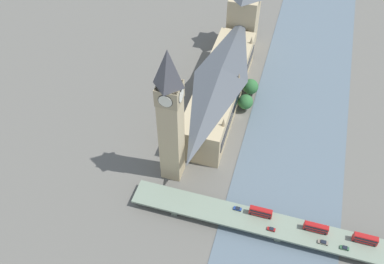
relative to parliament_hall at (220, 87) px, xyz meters
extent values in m
plane|color=#605E56|center=(-14.73, 8.00, -13.91)|extent=(600.00, 600.00, 0.00)
cube|color=slate|center=(-49.49, 8.00, -13.76)|extent=(57.52, 360.00, 0.30)
cube|color=tan|center=(0.06, 0.00, -3.02)|extent=(23.56, 101.15, 21.78)
cube|color=black|center=(-11.88, 0.00, -1.93)|extent=(0.40, 93.06, 6.53)
pyramid|color=#474C51|center=(0.06, 0.00, 10.98)|extent=(23.09, 99.13, 6.23)
cone|color=#9E8966|center=(-10.73, -38.44, 10.37)|extent=(2.20, 2.20, 5.00)
cone|color=#9E8966|center=(-10.73, 0.00, 10.37)|extent=(2.20, 2.20, 5.00)
cone|color=#9E8966|center=(-10.73, 38.44, 10.37)|extent=(2.20, 2.20, 5.00)
cube|color=tan|center=(10.80, 59.74, 17.08)|extent=(10.34, 10.34, 61.99)
cube|color=tan|center=(10.80, 59.74, 43.43)|extent=(10.96, 10.96, 9.30)
cylinder|color=black|center=(5.46, 59.74, 43.43)|extent=(0.50, 6.84, 6.84)
cylinder|color=silver|center=(5.35, 59.74, 43.43)|extent=(0.62, 6.33, 6.33)
cylinder|color=black|center=(16.15, 59.74, 43.43)|extent=(0.50, 6.84, 6.84)
cylinder|color=silver|center=(16.25, 59.74, 43.43)|extent=(0.62, 6.33, 6.33)
cylinder|color=black|center=(10.80, 54.40, 43.43)|extent=(6.84, 0.50, 6.84)
cylinder|color=silver|center=(10.80, 54.29, 43.43)|extent=(6.33, 0.62, 6.33)
cylinder|color=black|center=(10.80, 65.09, 43.43)|extent=(6.84, 0.50, 6.84)
cylinder|color=silver|center=(10.80, 65.19, 43.43)|extent=(6.33, 0.62, 6.33)
pyramid|color=#424247|center=(10.80, 59.74, 57.61)|extent=(10.54, 10.54, 19.08)
cube|color=tan|center=(0.06, -64.37, 5.70)|extent=(19.59, 19.59, 39.22)
cube|color=#5D6A59|center=(-49.49, 79.77, -12.04)|extent=(3.00, 11.66, 3.74)
cube|color=#5D6A59|center=(1.98, 79.77, -12.04)|extent=(3.00, 11.66, 3.74)
cube|color=gray|center=(-49.49, 79.77, -9.57)|extent=(147.04, 13.72, 1.20)
cube|color=red|center=(-39.15, 76.26, -7.52)|extent=(11.17, 2.44, 2.02)
cube|color=black|center=(-39.15, 76.26, -7.12)|extent=(10.05, 2.50, 0.89)
cube|color=red|center=(-39.15, 76.26, -5.32)|extent=(10.94, 2.44, 2.37)
cube|color=black|center=(-39.15, 76.26, -5.21)|extent=(10.05, 2.50, 1.14)
cube|color=#A01515|center=(-39.15, 76.26, -4.06)|extent=(10.83, 2.32, 0.16)
cylinder|color=black|center=(-34.45, 75.15, -8.42)|extent=(1.11, 0.28, 1.11)
cylinder|color=black|center=(-34.45, 77.37, -8.42)|extent=(1.11, 0.28, 1.11)
cylinder|color=black|center=(-43.73, 75.15, -8.42)|extent=(1.11, 0.28, 1.11)
cylinder|color=black|center=(-43.73, 77.37, -8.42)|extent=(1.11, 0.28, 1.11)
cube|color=red|center=(-87.82, 76.96, -7.52)|extent=(11.04, 2.54, 2.05)
cube|color=black|center=(-87.82, 76.96, -7.11)|extent=(9.94, 2.60, 0.90)
cube|color=red|center=(-87.82, 76.96, -5.29)|extent=(10.82, 2.54, 2.40)
cube|color=black|center=(-87.82, 76.96, -5.17)|extent=(9.94, 2.60, 1.15)
cube|color=#A01515|center=(-87.82, 76.96, -4.01)|extent=(10.71, 2.41, 0.16)
cylinder|color=black|center=(-83.17, 75.80, -8.43)|extent=(1.08, 0.28, 1.08)
cylinder|color=black|center=(-83.17, 78.12, -8.43)|extent=(1.08, 0.28, 1.08)
cylinder|color=black|center=(-92.36, 75.80, -8.43)|extent=(1.08, 0.28, 1.08)
cylinder|color=black|center=(-92.36, 78.12, -8.43)|extent=(1.08, 0.28, 1.08)
cube|color=red|center=(-65.55, 77.30, -7.56)|extent=(11.46, 2.46, 1.91)
cube|color=black|center=(-65.55, 77.30, -7.18)|extent=(10.31, 2.52, 0.84)
cube|color=red|center=(-65.55, 77.30, -5.48)|extent=(11.23, 2.46, 2.24)
cube|color=black|center=(-65.55, 77.30, -5.37)|extent=(10.31, 2.52, 1.08)
cube|color=#A01515|center=(-65.55, 77.30, -4.28)|extent=(11.11, 2.34, 0.16)
cylinder|color=black|center=(-60.75, 76.18, -8.40)|extent=(1.15, 0.28, 1.15)
cylinder|color=black|center=(-60.75, 78.42, -8.40)|extent=(1.15, 0.28, 1.15)
cylinder|color=black|center=(-70.25, 76.18, -8.40)|extent=(1.15, 0.28, 1.15)
cylinder|color=black|center=(-70.25, 78.42, -8.40)|extent=(1.15, 0.28, 1.15)
cube|color=maroon|center=(-45.65, 82.89, -8.41)|extent=(3.89, 1.73, 0.61)
cube|color=black|center=(-45.77, 82.89, -7.88)|extent=(2.02, 1.56, 0.44)
cylinder|color=black|center=(-44.21, 82.11, -8.62)|extent=(0.72, 0.22, 0.72)
cylinder|color=black|center=(-44.21, 83.66, -8.62)|extent=(0.72, 0.22, 0.72)
cylinder|color=black|center=(-47.09, 82.11, -8.62)|extent=(0.72, 0.22, 0.72)
cylinder|color=black|center=(-47.09, 83.66, -8.62)|extent=(0.72, 0.22, 0.72)
cube|color=#2D5638|center=(-79.34, 82.97, -8.48)|extent=(4.09, 1.83, 0.56)
cube|color=black|center=(-79.46, 82.97, -7.97)|extent=(2.13, 1.65, 0.45)
cylinder|color=black|center=(-77.72, 82.15, -8.67)|extent=(0.61, 0.22, 0.61)
cylinder|color=black|center=(-77.72, 83.80, -8.67)|extent=(0.61, 0.22, 0.61)
cylinder|color=black|center=(-80.96, 82.15, -8.67)|extent=(0.61, 0.22, 0.61)
cylinder|color=black|center=(-80.96, 83.80, -8.67)|extent=(0.61, 0.22, 0.61)
cube|color=slate|center=(-69.65, 82.96, -8.44)|extent=(4.75, 1.82, 0.60)
cube|color=black|center=(-69.80, 82.96, -7.84)|extent=(2.47, 1.63, 0.59)
cylinder|color=black|center=(-67.74, 82.14, -8.65)|extent=(0.65, 0.22, 0.65)
cylinder|color=black|center=(-67.74, 83.77, -8.65)|extent=(0.65, 0.22, 0.65)
cylinder|color=black|center=(-71.57, 82.14, -8.65)|extent=(0.65, 0.22, 0.65)
cylinder|color=black|center=(-71.57, 83.77, -8.65)|extent=(0.65, 0.22, 0.65)
cube|color=navy|center=(-27.93, 76.30, -8.40)|extent=(3.96, 1.83, 0.63)
cube|color=black|center=(-28.05, 76.30, -7.87)|extent=(2.06, 1.64, 0.43)
cylinder|color=black|center=(-26.46, 75.47, -8.62)|extent=(0.72, 0.22, 0.72)
cylinder|color=black|center=(-26.46, 77.12, -8.62)|extent=(0.72, 0.22, 0.72)
cylinder|color=black|center=(-29.41, 75.47, -8.62)|extent=(0.72, 0.22, 0.72)
cylinder|color=black|center=(-29.41, 77.12, -8.62)|extent=(0.72, 0.22, 0.72)
cylinder|color=brown|center=(-16.70, -14.01, -12.79)|extent=(0.70, 0.70, 2.26)
sphere|color=#2D6633|center=(-16.70, -14.01, -7.52)|extent=(9.74, 9.74, 9.74)
cylinder|color=brown|center=(-16.46, 1.02, -12.49)|extent=(0.70, 0.70, 2.86)
sphere|color=#2D6633|center=(-16.46, 1.02, -7.15)|extent=(9.19, 9.19, 9.19)
camera|label=1|loc=(-39.04, 192.97, 170.69)|focal=40.00mm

